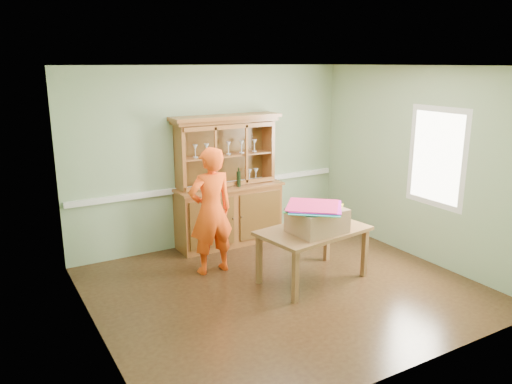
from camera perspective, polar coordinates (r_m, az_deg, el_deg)
floor at (r=6.36m, az=3.18°, el=-10.89°), size 4.50×4.50×0.00m
ceiling at (r=5.74m, az=3.57°, el=14.21°), size 4.50×4.50×0.00m
wall_back at (r=7.62m, az=-4.96°, el=4.07°), size 4.50×0.00×4.50m
wall_left at (r=5.07m, az=-18.41°, el=-2.06°), size 0.00×4.00×4.00m
wall_right at (r=7.37m, az=18.15°, el=3.03°), size 0.00×4.00×4.00m
wall_front at (r=4.45m, az=17.73°, el=-4.30°), size 4.50×0.00×4.50m
chair_rail at (r=7.69m, az=-4.81°, el=0.74°), size 4.41×0.05×0.08m
framed_map at (r=5.31m, az=-19.05°, el=0.86°), size 0.03×0.60×0.46m
window_panel at (r=7.13m, az=19.92°, el=3.75°), size 0.03×0.96×1.36m
china_hutch at (r=7.63m, az=-3.21°, el=-0.89°), size 1.69×0.56×1.99m
dining_table at (r=6.41m, az=6.57°, el=-4.91°), size 1.48×1.01×0.69m
cardboard_box at (r=6.23m, az=7.01°, el=-3.26°), size 0.68×0.55×0.30m
kite_stack at (r=6.15m, az=6.89°, el=-1.76°), size 0.87×0.87×0.05m
person at (r=6.56m, az=-5.17°, el=-2.18°), size 0.63×0.42×1.70m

